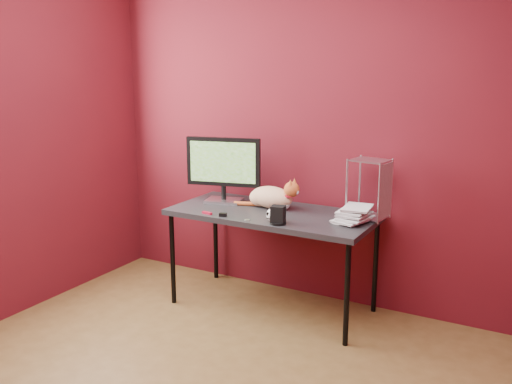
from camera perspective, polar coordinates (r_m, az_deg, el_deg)
The scene contains 11 objects.
room at distance 2.82m, azimuth -8.44°, elevation 5.04°, with size 3.52×3.52×2.61m.
desk at distance 4.19m, azimuth 1.66°, elevation -2.64°, with size 1.50×0.70×0.75m.
monitor at distance 4.41m, azimuth -3.28°, elevation 2.57°, with size 0.58×0.25×0.51m.
cat at distance 4.26m, azimuth 1.59°, elevation -0.51°, with size 0.53×0.22×0.25m.
skull_mug at distance 3.90m, azimuth 1.77°, elevation -2.30°, with size 0.10×0.10×0.10m.
speaker at distance 3.85m, azimuth 2.22°, elevation -2.38°, with size 0.11×0.11×0.13m.
book_stack at distance 3.89m, azimuth 8.95°, elevation 6.02°, with size 0.25×0.29×1.23m.
wire_rack at distance 4.04m, azimuth 11.24°, elevation 0.34°, with size 0.27×0.23×0.42m.
pocket_knife at distance 4.13m, azimuth -4.92°, elevation -2.10°, with size 0.08×0.02×0.02m, color #A50C27.
black_gadget at distance 4.05m, azimuth -3.32°, elevation -2.29°, with size 0.05×0.03×0.03m, color black.
washer at distance 3.96m, azimuth -0.88°, elevation -2.81°, with size 0.04×0.04×0.00m, color #B6B5BB.
Camera 1 is at (1.70, -2.22, 1.83)m, focal length 40.00 mm.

